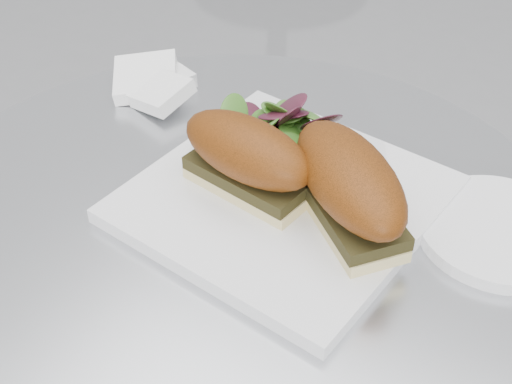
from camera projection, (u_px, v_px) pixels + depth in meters
table at (235, 379)px, 0.85m from camera, size 0.70×0.70×0.73m
plate at (284, 199)px, 0.72m from camera, size 0.30×0.30×0.02m
sandwich_left at (247, 157)px, 0.69m from camera, size 0.16×0.09×0.08m
sandwich_right at (349, 184)px, 0.66m from camera, size 0.18×0.17×0.08m
salad at (284, 120)px, 0.77m from camera, size 0.11×0.11×0.05m
napkin at (154, 92)px, 0.88m from camera, size 0.13×0.13×0.02m
saucer at (499, 231)px, 0.69m from camera, size 0.16×0.16×0.01m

